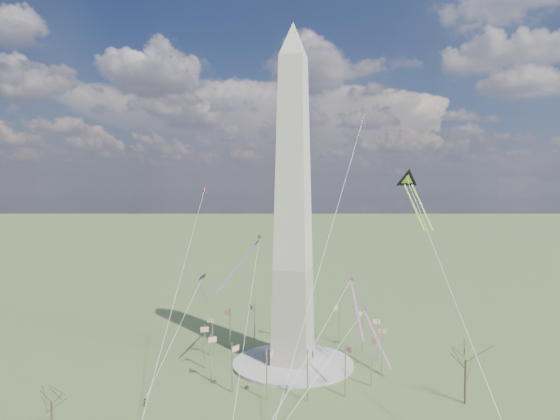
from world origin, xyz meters
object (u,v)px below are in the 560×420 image
(tree_near, at_px, (466,357))
(person_west, at_px, (145,402))
(washington_monument, at_px, (293,204))
(kite_delta_black, at_px, (409,183))

(tree_near, relative_size, person_west, 8.65)
(washington_monument, bearing_deg, kite_delta_black, 11.09)
(washington_monument, bearing_deg, person_west, -126.24)
(person_west, xyz_separation_m, kite_delta_black, (60.01, 43.70, 53.20))
(washington_monument, height_order, person_west, washington_monument)
(kite_delta_black, bearing_deg, tree_near, 105.46)
(tree_near, bearing_deg, person_west, -162.87)
(washington_monument, bearing_deg, tree_near, -16.87)
(tree_near, relative_size, kite_delta_black, 0.81)
(tree_near, height_order, person_west, tree_near)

